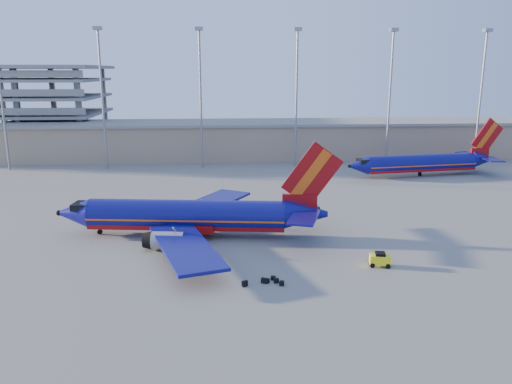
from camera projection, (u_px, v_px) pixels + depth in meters
ground at (230, 236)px, 62.41m from camera, size 220.00×220.00×0.00m
terminal_building at (267, 139)px, 118.28m from camera, size 122.00×16.00×8.50m
light_mast_row at (249, 83)px, 103.18m from camera, size 101.60×1.60×28.65m
aircraft_main at (193, 216)px, 61.75m from camera, size 35.43×33.91×12.02m
aircraft_second at (425, 163)px, 97.61m from camera, size 32.61×12.62×11.08m
baggage_tug at (380, 259)px, 52.48m from camera, size 2.33×1.67×1.53m
luggage_pile at (267, 281)px, 48.31m from camera, size 4.14×1.87×0.55m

